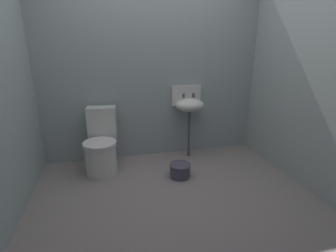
# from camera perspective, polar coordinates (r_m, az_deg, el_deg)

# --- Properties ---
(ground_plane) EXTENTS (3.36, 2.69, 0.08)m
(ground_plane) POSITION_cam_1_polar(r_m,az_deg,el_deg) (2.86, 1.40, -16.04)
(ground_plane) COLOR gray
(wall_back) EXTENTS (3.36, 0.10, 2.39)m
(wall_back) POSITION_cam_1_polar(r_m,az_deg,el_deg) (3.55, -3.51, 12.13)
(wall_back) COLOR #919EA0
(wall_back) RESTS_ON ground
(wall_right) EXTENTS (0.10, 2.49, 2.39)m
(wall_right) POSITION_cam_1_polar(r_m,az_deg,el_deg) (3.23, 28.75, 9.38)
(wall_right) COLOR #98A3A2
(wall_right) RESTS_ON ground
(toilet_near_wall) EXTENTS (0.46, 0.64, 0.78)m
(toilet_near_wall) POSITION_cam_1_polar(r_m,az_deg,el_deg) (3.32, -14.56, -4.48)
(toilet_near_wall) COLOR silver
(toilet_near_wall) RESTS_ON ground
(sink) EXTENTS (0.42, 0.35, 0.99)m
(sink) POSITION_cam_1_polar(r_m,az_deg,el_deg) (3.53, 4.69, 4.81)
(sink) COLOR #4A4859
(sink) RESTS_ON ground
(bucket) EXTENTS (0.26, 0.26, 0.17)m
(bucket) POSITION_cam_1_polar(r_m,az_deg,el_deg) (3.16, 2.68, -9.73)
(bucket) COLOR #4A4859
(bucket) RESTS_ON ground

